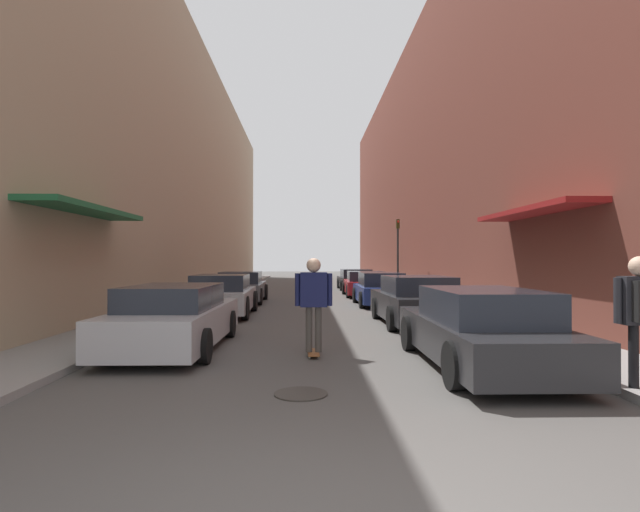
{
  "coord_description": "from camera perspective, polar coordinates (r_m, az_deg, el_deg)",
  "views": [
    {
      "loc": [
        -0.2,
        -3.01,
        1.75
      ],
      "look_at": [
        0.22,
        10.98,
        1.86
      ],
      "focal_mm": 28.0,
      "sensor_mm": 36.0,
      "label": 1
    }
  ],
  "objects": [
    {
      "name": "manhole_cover",
      "position": [
        6.72,
        -2.21,
        -15.46
      ],
      "size": [
        0.7,
        0.7,
        0.02
      ],
      "color": "#332D28",
      "rests_on": "ground"
    },
    {
      "name": "parked_car_left_1",
      "position": [
        16.01,
        -11.17,
        -4.46
      ],
      "size": [
        1.95,
        4.14,
        1.29
      ],
      "color": "#B7B7BC",
      "rests_on": "ground"
    },
    {
      "name": "parked_car_right_1",
      "position": [
        13.8,
        10.92,
        -5.09
      ],
      "size": [
        1.96,
        4.33,
        1.32
      ],
      "color": "#232326",
      "rests_on": "ground"
    },
    {
      "name": "curb_strip_right",
      "position": [
        28.11,
        8.35,
        -3.91
      ],
      "size": [
        1.8,
        49.23,
        0.12
      ],
      "color": "gray",
      "rests_on": "ground"
    },
    {
      "name": "parked_car_right_0",
      "position": [
        8.62,
        17.81,
        -7.97
      ],
      "size": [
        1.89,
        4.76,
        1.28
      ],
      "color": "#232326",
      "rests_on": "ground"
    },
    {
      "name": "building_row_left",
      "position": [
        29.03,
        -16.73,
        9.36
      ],
      "size": [
        4.9,
        49.23,
        13.39
      ],
      "color": "tan",
      "rests_on": "ground"
    },
    {
      "name": "parked_car_right_2",
      "position": [
        19.38,
        6.91,
        -3.85
      ],
      "size": [
        1.87,
        3.92,
        1.27
      ],
      "color": "navy",
      "rests_on": "ground"
    },
    {
      "name": "curb_strip_left",
      "position": [
        28.05,
        -11.02,
        -3.91
      ],
      "size": [
        1.8,
        49.23,
        0.12
      ],
      "color": "gray",
      "rests_on": "ground"
    },
    {
      "name": "traffic_light",
      "position": [
        24.6,
        8.89,
        0.93
      ],
      "size": [
        0.16,
        0.22,
        3.62
      ],
      "color": "#2D2D2D",
      "rests_on": "curb_strip_right"
    },
    {
      "name": "parked_car_left_2",
      "position": [
        20.94,
        -8.95,
        -3.56
      ],
      "size": [
        1.92,
        4.42,
        1.27
      ],
      "color": "#515459",
      "rests_on": "ground"
    },
    {
      "name": "parked_car_left_0",
      "position": [
        10.23,
        -16.19,
        -6.83
      ],
      "size": [
        1.87,
        4.7,
        1.26
      ],
      "color": "#B7B7BC",
      "rests_on": "ground"
    },
    {
      "name": "parked_car_right_4",
      "position": [
        29.76,
        4.09,
        -2.71
      ],
      "size": [
        2.03,
        4.11,
        1.21
      ],
      "color": "black",
      "rests_on": "ground"
    },
    {
      "name": "building_row_right",
      "position": [
        29.2,
        14.03,
        10.05
      ],
      "size": [
        4.9,
        49.23,
        14.15
      ],
      "color": "brown",
      "rests_on": "ground"
    },
    {
      "name": "ground",
      "position": [
        22.77,
        -1.24,
        -4.87
      ],
      "size": [
        108.31,
        108.31,
        0.0
      ],
      "primitive_type": "plane",
      "color": "#4C4947"
    },
    {
      "name": "parked_car_right_3",
      "position": [
        24.3,
        5.17,
        -3.21
      ],
      "size": [
        2.02,
        4.12,
        1.21
      ],
      "color": "maroon",
      "rests_on": "ground"
    },
    {
      "name": "skateboarder",
      "position": [
        9.12,
        -0.73,
        -4.54
      ],
      "size": [
        0.68,
        0.78,
        1.78
      ],
      "color": "brown",
      "rests_on": "ground"
    }
  ]
}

